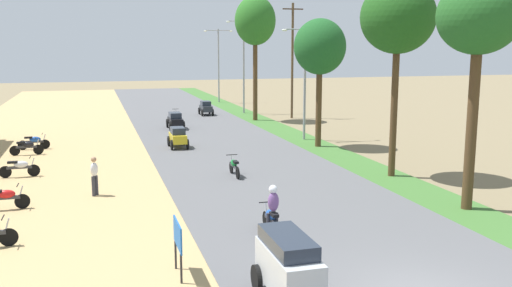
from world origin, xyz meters
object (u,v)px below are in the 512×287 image
parked_motorbike_third (20,167)px  median_tree_nearest (479,20)px  median_tree_third (320,48)px  car_sedan_black (175,120)px  parked_motorbike_fifth (34,141)px  motorbike_ahead_second (272,211)px  median_tree_second (398,19)px  median_tree_fourth (255,22)px  car_hatchback_yellow (178,137)px  streetlamp_near (305,75)px  parked_motorbike_second (5,197)px  streetlamp_far (219,60)px  pedestrian_on_shoulder (94,174)px  car_hatchback_charcoal (206,107)px  car_van_silver (288,266)px  utility_pole_near (292,59)px  motorbike_ahead_third (234,166)px  street_signboard (178,238)px  motorbike_ahead_fourth (176,115)px  parked_motorbike_fourth (27,146)px  streetlamp_mid (244,60)px

parked_motorbike_third → median_tree_nearest: size_ratio=0.21×
median_tree_third → car_sedan_black: median_tree_third is taller
parked_motorbike_fifth → motorbike_ahead_second: (8.84, -18.41, 0.30)m
parked_motorbike_third → median_tree_second: median_tree_second is taller
median_tree_fourth → car_hatchback_yellow: bearing=-126.1°
median_tree_nearest → streetlamp_near: bearing=90.6°
parked_motorbike_second → car_hatchback_yellow: bearing=53.9°
streetlamp_near → streetlamp_far: bearing=90.0°
pedestrian_on_shoulder → car_hatchback_charcoal: (9.60, 25.30, -0.22)m
car_van_silver → motorbike_ahead_second: car_van_silver is taller
parked_motorbike_second → utility_pole_near: bearing=49.4°
median_tree_third → motorbike_ahead_second: median_tree_third is taller
car_hatchback_yellow → motorbike_ahead_third: 8.29m
streetlamp_near → car_van_silver: bearing=-112.0°
pedestrian_on_shoulder → motorbike_ahead_third: 6.55m
car_hatchback_yellow → motorbike_ahead_second: 16.54m
streetlamp_far → median_tree_second: bearing=-89.7°
parked_motorbike_fifth → car_hatchback_yellow: car_hatchback_yellow is taller
street_signboard → motorbike_ahead_second: bearing=35.8°
median_tree_nearest → pedestrian_on_shoulder: bearing=156.5°
street_signboard → parked_motorbike_fifth: bearing=104.6°
median_tree_fourth → utility_pole_near: median_tree_fourth is taller
parked_motorbike_second → car_hatchback_yellow: size_ratio=0.90×
motorbike_ahead_fourth → parked_motorbike_fourth: bearing=-130.1°
utility_pole_near → motorbike_ahead_third: size_ratio=5.34×
parked_motorbike_second → streetlamp_near: streetlamp_near is taller
streetlamp_far → streetlamp_mid: bearing=-90.0°
streetlamp_mid → car_van_silver: size_ratio=3.47×
parked_motorbike_fourth → utility_pole_near: utility_pole_near is taller
pedestrian_on_shoulder → streetlamp_far: size_ratio=0.21×
parked_motorbike_second → median_tree_fourth: bearing=53.9°
parked_motorbike_fourth → median_tree_third: size_ratio=0.24×
car_sedan_black → car_hatchback_charcoal: bearing=63.3°
streetlamp_mid → car_van_silver: (-8.94, -37.39, -3.82)m
streetlamp_far → motorbike_ahead_second: 43.90m
streetlamp_near → motorbike_ahead_fourth: (-6.73, 11.34, -3.69)m
parked_motorbike_fourth → pedestrian_on_shoulder: size_ratio=1.11×
parked_motorbike_fourth → motorbike_ahead_third: (9.89, -8.30, 0.02)m
median_tree_fourth → utility_pole_near: (3.50, 0.84, -3.00)m
parked_motorbike_fifth → car_sedan_black: bearing=33.0°
pedestrian_on_shoulder → car_hatchback_charcoal: pedestrian_on_shoulder is taller
median_tree_fourth → car_sedan_black: (-7.05, -3.12, -7.26)m
streetlamp_mid → utility_pole_near: (3.12, -4.21, 0.16)m
median_tree_nearest → motorbike_ahead_third: (-7.12, 7.60, -6.43)m
car_sedan_black → streetlamp_far: bearing=68.3°
parked_motorbike_fifth → motorbike_ahead_fourth: 14.26m
parked_motorbike_fourth → streetlamp_mid: 23.56m
median_tree_nearest → motorbike_ahead_fourth: median_tree_nearest is taller
streetlamp_near → street_signboard: bearing=-119.5°
parked_motorbike_fourth → median_tree_nearest: 24.16m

